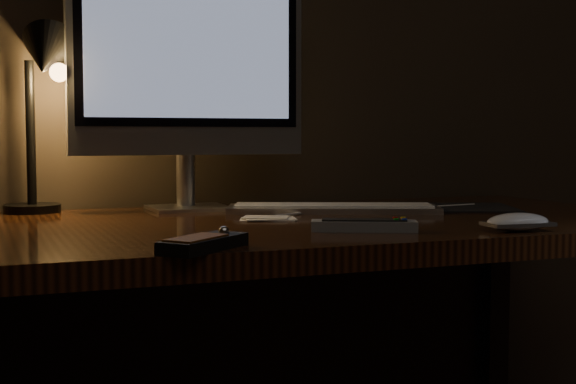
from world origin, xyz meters
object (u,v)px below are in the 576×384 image
object	(u,v)px
desk	(259,281)
media_remote	(204,243)
mouse	(518,225)
tv_remote	(364,225)
desk_lamp	(44,84)
keyboard	(333,208)
monitor	(189,62)

from	to	relation	value
desk	media_remote	distance (m)	0.49
mouse	tv_remote	xyz separation A→B (m)	(-0.24, 0.10, -0.00)
mouse	desk_lamp	world-z (taller)	desk_lamp
media_remote	desk_lamp	size ratio (longest dim) A/B	0.39
keyboard	mouse	size ratio (longest dim) A/B	3.91
monitor	tv_remote	bearing A→B (deg)	-70.65
desk	monitor	distance (m)	0.50
keyboard	media_remote	size ratio (longest dim) A/B	2.90
keyboard	tv_remote	xyz separation A→B (m)	(-0.09, -0.33, 0.00)
mouse	media_remote	world-z (taller)	media_remote
keyboard	media_remote	world-z (taller)	media_remote
monitor	media_remote	distance (m)	0.70
monitor	keyboard	bearing A→B (deg)	-31.18
media_remote	keyboard	bearing A→B (deg)	6.96
desk	desk_lamp	world-z (taller)	desk_lamp
monitor	media_remote	bearing A→B (deg)	-103.32
desk	keyboard	xyz separation A→B (m)	(0.18, 0.04, 0.14)
monitor	media_remote	world-z (taller)	monitor
desk_lamp	tv_remote	bearing A→B (deg)	-55.63
tv_remote	desk	bearing A→B (deg)	131.67
desk	monitor	size ratio (longest dim) A/B	2.94
media_remote	tv_remote	xyz separation A→B (m)	(0.31, 0.12, -0.00)
mouse	desk_lamp	distance (m)	0.98
keyboard	mouse	world-z (taller)	mouse
monitor	tv_remote	size ratio (longest dim) A/B	2.99
desk	mouse	world-z (taller)	mouse
desk	mouse	bearing A→B (deg)	-49.07
tv_remote	desk_lamp	size ratio (longest dim) A/B	0.46
keyboard	media_remote	bearing A→B (deg)	-110.04
media_remote	desk	bearing A→B (deg)	20.22
keyboard	mouse	xyz separation A→B (m)	(0.15, -0.42, 0.00)
monitor	mouse	distance (m)	0.79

